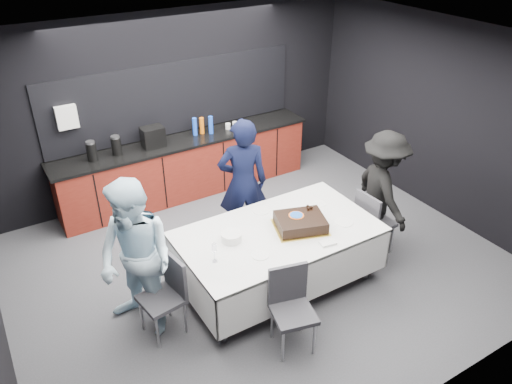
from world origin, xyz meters
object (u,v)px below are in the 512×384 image
champagne_flute (214,249)px  person_right (382,191)px  chair_right (372,219)px  plate_stack (231,237)px  party_table (278,240)px  chair_left (167,290)px  person_center (243,183)px  person_left (136,260)px  chair_near (291,302)px  cake_assembly (300,223)px

champagne_flute → person_right: (2.52, 0.13, -0.12)m
chair_right → champagne_flute: bearing=-179.8°
plate_stack → chair_right: (1.94, -0.23, -0.30)m
party_table → person_right: person_right is taller
party_table → chair_left: 1.42m
party_table → plate_stack: 0.60m
champagne_flute → person_right: person_right is taller
plate_stack → person_right: size_ratio=0.14×
person_center → person_left: 1.94m
plate_stack → chair_right: size_ratio=0.25×
plate_stack → chair_left: chair_left is taller
champagne_flute → chair_left: champagne_flute is taller
plate_stack → person_right: 2.19m
chair_near → person_left: bearing=141.0°
chair_near → person_left: 1.64m
chair_left → chair_right: (2.79, -0.10, 0.00)m
plate_stack → cake_assembly: bearing=-13.6°
party_table → person_center: person_center is taller
party_table → person_left: bearing=174.5°
cake_assembly → person_left: 1.91m
champagne_flute → person_left: (-0.75, 0.28, -0.03)m
champagne_flute → plate_stack: bearing=35.3°
chair_right → plate_stack: bearing=173.3°
plate_stack → chair_right: 1.97m
party_table → person_center: size_ratio=1.29×
chair_near → champagne_flute: bearing=124.1°
cake_assembly → person_right: person_right is taller
cake_assembly → plate_stack: bearing=166.4°
party_table → cake_assembly: cake_assembly is taller
person_right → cake_assembly: bearing=108.3°
person_center → cake_assembly: bearing=118.8°
plate_stack → person_center: person_center is taller
cake_assembly → champagne_flute: 1.15m
cake_assembly → chair_near: bearing=-130.4°
plate_stack → chair_near: size_ratio=0.25×
chair_right → party_table: bearing=175.2°
chair_right → person_left: size_ratio=0.51×
chair_left → person_right: person_right is taller
chair_right → person_right: bearing=26.0°
plate_stack → person_left: size_ratio=0.13×
plate_stack → person_right: person_right is taller
chair_left → person_left: person_left is taller
person_center → chair_near: bearing=96.0°
champagne_flute → chair_left: size_ratio=0.24×
plate_stack → person_left: bearing=177.6°
party_table → chair_left: size_ratio=2.51×
party_table → cake_assembly: size_ratio=3.25×
chair_near → person_center: 1.95m
party_table → plate_stack: plate_stack is taller
champagne_flute → chair_left: bearing=168.4°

